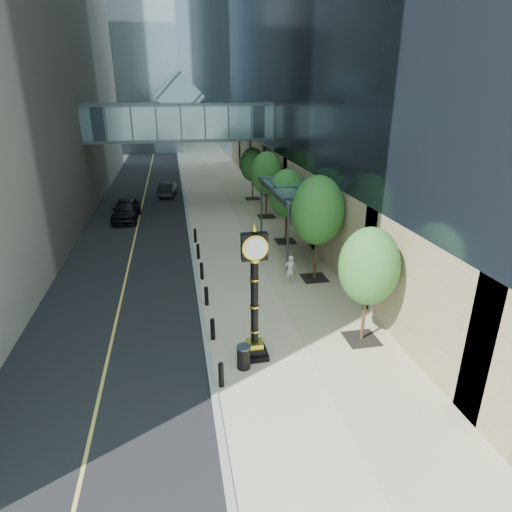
{
  "coord_description": "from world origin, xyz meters",
  "views": [
    {
      "loc": [
        -3.88,
        -11.76,
        10.1
      ],
      "look_at": [
        -0.18,
        7.48,
        2.47
      ],
      "focal_mm": 30.0,
      "sensor_mm": 36.0,
      "label": 1
    }
  ],
  "objects_px": {
    "trash_bin": "(244,358)",
    "car_far": "(168,189)",
    "street_clock": "(254,304)",
    "car_near": "(126,210)",
    "pedestrian": "(290,269)"
  },
  "relations": [
    {
      "from": "street_clock",
      "to": "trash_bin",
      "type": "relative_size",
      "value": 6.06
    },
    {
      "from": "trash_bin",
      "to": "car_near",
      "type": "height_order",
      "value": "car_near"
    },
    {
      "from": "car_near",
      "to": "car_far",
      "type": "relative_size",
      "value": 1.2
    },
    {
      "from": "street_clock",
      "to": "car_near",
      "type": "bearing_deg",
      "value": 107.71
    },
    {
      "from": "street_clock",
      "to": "pedestrian",
      "type": "bearing_deg",
      "value": 63.59
    },
    {
      "from": "pedestrian",
      "to": "street_clock",
      "type": "bearing_deg",
      "value": 62.12
    },
    {
      "from": "pedestrian",
      "to": "car_far",
      "type": "bearing_deg",
      "value": -75.29
    },
    {
      "from": "street_clock",
      "to": "car_near",
      "type": "distance_m",
      "value": 22.4
    },
    {
      "from": "trash_bin",
      "to": "pedestrian",
      "type": "relative_size",
      "value": 0.54
    },
    {
      "from": "street_clock",
      "to": "trash_bin",
      "type": "distance_m",
      "value": 2.1
    },
    {
      "from": "trash_bin",
      "to": "car_near",
      "type": "xyz_separation_m",
      "value": [
        -6.24,
        21.97,
        0.36
      ]
    },
    {
      "from": "car_far",
      "to": "trash_bin",
      "type": "bearing_deg",
      "value": 103.21
    },
    {
      "from": "pedestrian",
      "to": "car_near",
      "type": "distance_m",
      "value": 17.88
    },
    {
      "from": "trash_bin",
      "to": "car_far",
      "type": "xyz_separation_m",
      "value": [
        -2.89,
        30.15,
        0.2
      ]
    },
    {
      "from": "trash_bin",
      "to": "pedestrian",
      "type": "xyz_separation_m",
      "value": [
        3.77,
        7.16,
        0.38
      ]
    }
  ]
}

